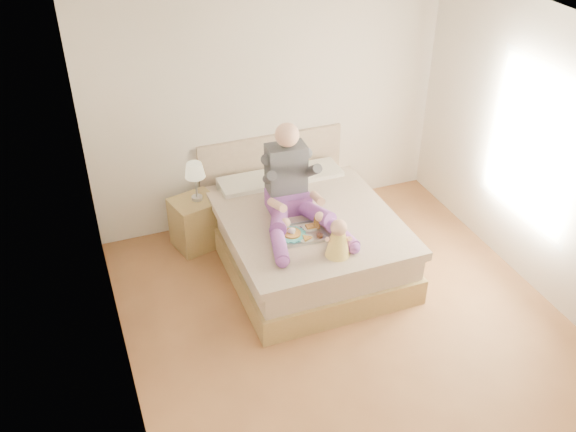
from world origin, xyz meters
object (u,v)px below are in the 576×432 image
object	(u,v)px
tray	(301,232)
baby	(338,241)
bed	(303,233)
nightstand	(196,223)
adult	(293,192)

from	to	relation	value
tray	baby	world-z (taller)	baby
bed	nightstand	distance (m)	1.19
nightstand	tray	size ratio (longest dim) A/B	1.22
adult	baby	bearing A→B (deg)	-75.33
bed	tray	xyz separation A→B (m)	(-0.19, -0.40, 0.32)
tray	nightstand	bearing A→B (deg)	130.93
tray	baby	distance (m)	0.48
nightstand	bed	bearing A→B (deg)	-47.00
tray	bed	bearing A→B (deg)	67.83
bed	adult	bearing A→B (deg)	-154.98
nightstand	adult	bearing A→B (deg)	-54.15
adult	baby	world-z (taller)	adult
tray	adult	bearing A→B (deg)	85.77
bed	baby	xyz separation A→B (m)	(0.01, -0.82, 0.45)
bed	nightstand	size ratio (longest dim) A/B	3.82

